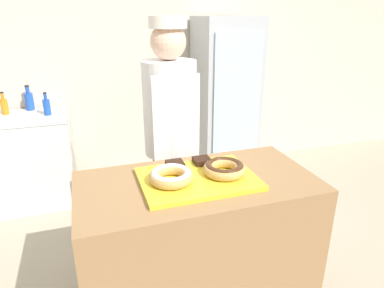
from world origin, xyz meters
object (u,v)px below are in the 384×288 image
object	(u,v)px
donut_chocolate_glaze	(224,168)
donut_light_glaze	(171,176)
bottle_orange	(4,106)
bottle_blue_b	(29,100)
serving_tray	(198,179)
baker_person	(170,141)
beverage_fridge	(225,101)
chest_freezer	(17,161)
brownie_back_right	(202,161)
brownie_back_left	(175,164)
bottle_blue	(47,106)

from	to	relation	value
donut_chocolate_glaze	donut_light_glaze	bearing A→B (deg)	180.00
bottle_orange	bottle_blue_b	bearing A→B (deg)	26.63
serving_tray	baker_person	distance (m)	0.58
serving_tray	beverage_fridge	xyz separation A→B (m)	(0.92, 1.76, -0.05)
chest_freezer	beverage_fridge	bearing A→B (deg)	-0.18
donut_chocolate_glaze	bottle_blue_b	size ratio (longest dim) A/B	0.98
brownie_back_right	baker_person	bearing A→B (deg)	101.77
brownie_back_left	beverage_fridge	bearing A→B (deg)	57.84
chest_freezer	donut_light_glaze	bearing A→B (deg)	-59.22
brownie_back_left	chest_freezer	distance (m)	2.03
chest_freezer	bottle_orange	bearing A→B (deg)	106.73
brownie_back_left	brownie_back_right	world-z (taller)	same
baker_person	serving_tray	bearing A→B (deg)	-89.73
serving_tray	baker_person	world-z (taller)	baker_person
beverage_fridge	bottle_orange	bearing A→B (deg)	176.38
donut_light_glaze	bottle_blue	xyz separation A→B (m)	(-0.72, 1.77, -0.01)
brownie_back_right	bottle_blue	bearing A→B (deg)	121.02
donut_chocolate_glaze	beverage_fridge	xyz separation A→B (m)	(0.77, 1.77, -0.09)
serving_tray	beverage_fridge	distance (m)	1.99
brownie_back_right	beverage_fridge	world-z (taller)	beverage_fridge
donut_chocolate_glaze	bottle_blue	size ratio (longest dim) A/B	1.11
baker_person	bottle_orange	xyz separation A→B (m)	(-1.25, 1.32, 0.02)
serving_tray	bottle_blue_b	bearing A→B (deg)	117.66
brownie_back_right	bottle_blue_b	distance (m)	2.16
beverage_fridge	brownie_back_right	bearing A→B (deg)	-117.68
serving_tray	brownie_back_right	bearing A→B (deg)	62.97
bottle_orange	donut_light_glaze	bearing A→B (deg)	-60.08
donut_chocolate_glaze	bottle_blue_b	bearing A→B (deg)	120.81
baker_person	bottle_blue	bearing A→B (deg)	126.44
chest_freezer	bottle_orange	world-z (taller)	bottle_orange
beverage_fridge	bottle_orange	xyz separation A→B (m)	(-2.17, 0.14, 0.09)
brownie_back_right	chest_freezer	size ratio (longest dim) A/B	0.10
beverage_fridge	bottle_blue	size ratio (longest dim) A/B	8.14
brownie_back_left	brownie_back_right	xyz separation A→B (m)	(0.17, 0.00, 0.00)
brownie_back_right	donut_chocolate_glaze	bearing A→B (deg)	-68.55
bottle_orange	bottle_blue_b	size ratio (longest dim) A/B	0.88
donut_chocolate_glaze	baker_person	size ratio (longest dim) A/B	0.14
brownie_back_left	donut_light_glaze	bearing A→B (deg)	-111.45
donut_light_glaze	brownie_back_right	xyz separation A→B (m)	(0.24, 0.18, -0.02)
brownie_back_left	beverage_fridge	size ratio (longest dim) A/B	0.06
donut_chocolate_glaze	chest_freezer	xyz separation A→B (m)	(-1.37, 1.78, -0.52)
brownie_back_right	chest_freezer	bearing A→B (deg)	128.93
baker_person	beverage_fridge	world-z (taller)	baker_person
donut_light_glaze	brownie_back_right	distance (m)	0.29
brownie_back_right	bottle_orange	xyz separation A→B (m)	(-1.34, 1.74, 0.01)
donut_light_glaze	brownie_back_left	size ratio (longest dim) A/B	2.43
brownie_back_right	chest_freezer	xyz separation A→B (m)	(-1.30, 1.61, -0.50)
beverage_fridge	donut_light_glaze	bearing A→B (deg)	-121.19
brownie_back_left	chest_freezer	size ratio (longest dim) A/B	0.10
bottle_orange	bottle_blue_b	distance (m)	0.23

